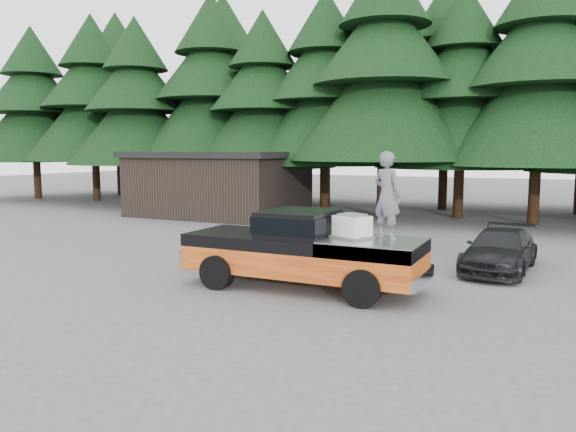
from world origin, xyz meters
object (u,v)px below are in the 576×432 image
at_px(utility_building, 219,183).
at_px(man_on_bed, 387,195).
at_px(air_compressor, 352,228).
at_px(parked_car, 500,250).
at_px(pickup_truck, 302,262).

bearing_deg(utility_building, man_on_bed, -44.57).
xyz_separation_m(air_compressor, parked_car, (2.90, 4.24, -0.99)).
bearing_deg(utility_building, air_compressor, -46.98).
bearing_deg(pickup_truck, air_compressor, 0.73).
relative_size(pickup_truck, air_compressor, 8.11).
xyz_separation_m(pickup_truck, parked_car, (4.16, 4.26, -0.08)).
relative_size(man_on_bed, parked_car, 0.50).
relative_size(pickup_truck, utility_building, 0.71).
bearing_deg(pickup_truck, utility_building, 129.74).
bearing_deg(pickup_truck, parked_car, 45.66).
height_order(man_on_bed, parked_car, man_on_bed).
relative_size(pickup_truck, parked_car, 1.48).
relative_size(air_compressor, man_on_bed, 0.37).
bearing_deg(air_compressor, pickup_truck, -154.54).
bearing_deg(utility_building, pickup_truck, -50.26).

